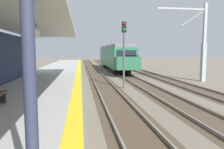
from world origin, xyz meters
The scene contains 7 objects.
station_platform centered at (-2.50, 16.00, 0.45)m, with size 5.00×80.00×0.91m.
track_pair_nearest_platform centered at (1.90, 20.00, 0.05)m, with size 2.34×120.00×0.16m.
track_pair_middle centered at (5.30, 20.00, 0.05)m, with size 2.34×120.00×0.16m.
track_pair_far_side centered at (8.70, 20.00, 0.05)m, with size 2.34×120.00×0.16m.
approaching_train centered at (5.30, 35.49, 2.18)m, with size 2.93×19.60×4.76m.
rail_signal_post centered at (3.31, 18.54, 3.19)m, with size 0.32×0.34×5.20m.
catenary_pylon_far_side centered at (11.52, 21.49, 3.60)m, with size 5.00×0.40×7.50m.
Camera 1 is at (-0.04, 1.98, 2.90)m, focal length 34.55 mm.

